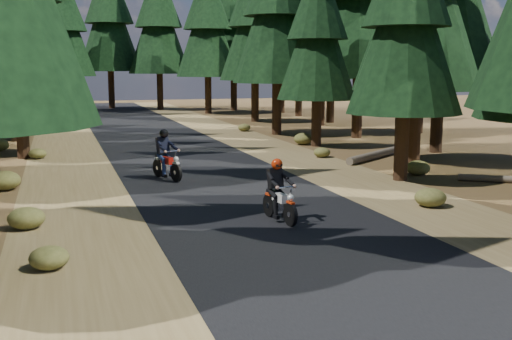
# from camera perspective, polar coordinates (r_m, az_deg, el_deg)

# --- Properties ---
(ground) EXTENTS (120.00, 120.00, 0.00)m
(ground) POSITION_cam_1_polar(r_m,az_deg,el_deg) (15.77, 1.63, -4.78)
(ground) COLOR #483619
(ground) RESTS_ON ground
(road) EXTENTS (6.00, 100.00, 0.01)m
(road) POSITION_cam_1_polar(r_m,az_deg,el_deg) (20.46, -2.93, -1.53)
(road) COLOR black
(road) RESTS_ON ground
(shoulder_l) EXTENTS (3.20, 100.00, 0.01)m
(shoulder_l) POSITION_cam_1_polar(r_m,az_deg,el_deg) (19.84, -15.91, -2.22)
(shoulder_l) COLOR brown
(shoulder_l) RESTS_ON ground
(shoulder_r) EXTENTS (3.20, 100.00, 0.01)m
(shoulder_r) POSITION_cam_1_polar(r_m,az_deg,el_deg) (22.04, 8.74, -0.86)
(shoulder_r) COLOR brown
(shoulder_r) RESTS_ON ground
(log_near) EXTENTS (5.10, 3.99, 0.32)m
(log_near) POSITION_cam_1_polar(r_m,az_deg,el_deg) (27.89, 11.20, 1.50)
(log_near) COLOR #4C4233
(log_near) RESTS_ON ground
(understory_shrubs) EXTENTS (15.66, 31.37, 0.60)m
(understory_shrubs) POSITION_cam_1_polar(r_m,az_deg,el_deg) (22.01, -2.92, -0.09)
(understory_shrubs) COLOR #474C1E
(understory_shrubs) RESTS_ON ground
(rider_lead) EXTENTS (0.76, 1.80, 1.55)m
(rider_lead) POSITION_cam_1_polar(r_m,az_deg,el_deg) (15.86, 2.11, -2.76)
(rider_lead) COLOR silver
(rider_lead) RESTS_ON road
(rider_follow) EXTENTS (1.18, 1.99, 1.70)m
(rider_follow) POSITION_cam_1_polar(r_m,az_deg,el_deg) (21.94, -7.93, 0.62)
(rider_follow) COLOR #A0110A
(rider_follow) RESTS_ON road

